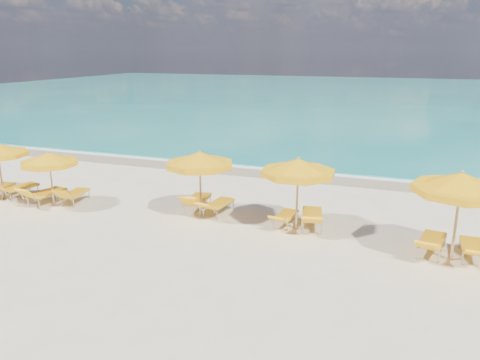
% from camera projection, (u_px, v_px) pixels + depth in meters
% --- Properties ---
extents(ground_plane, '(120.00, 120.00, 0.00)m').
position_uv_depth(ground_plane, '(225.00, 226.00, 15.61)').
color(ground_plane, beige).
extents(ocean, '(120.00, 80.00, 0.30)m').
position_uv_depth(ocean, '(365.00, 96.00, 59.06)').
color(ocean, '#167D74').
rests_on(ocean, ground).
extents(wet_sand_band, '(120.00, 2.60, 0.01)m').
position_uv_depth(wet_sand_band, '(282.00, 173.00, 22.30)').
color(wet_sand_band, tan).
rests_on(wet_sand_band, ground).
extents(foam_line, '(120.00, 1.20, 0.03)m').
position_uv_depth(foam_line, '(286.00, 169.00, 23.03)').
color(foam_line, white).
rests_on(foam_line, ground).
extents(whitecap_near, '(14.00, 0.36, 0.05)m').
position_uv_depth(whitecap_near, '(235.00, 133.00, 32.97)').
color(whitecap_near, white).
rests_on(whitecap_near, ground).
extents(whitecap_far, '(18.00, 0.30, 0.05)m').
position_uv_depth(whitecap_far, '(444.00, 129.00, 34.70)').
color(whitecap_far, white).
rests_on(whitecap_far, ground).
extents(umbrella_2, '(2.74, 2.74, 2.12)m').
position_uv_depth(umbrella_2, '(49.00, 159.00, 17.09)').
color(umbrella_2, tan).
rests_on(umbrella_2, ground).
extents(umbrella_3, '(2.40, 2.40, 2.39)m').
position_uv_depth(umbrella_3, '(200.00, 160.00, 15.94)').
color(umbrella_3, tan).
rests_on(umbrella_3, ground).
extents(umbrella_4, '(3.06, 3.06, 2.43)m').
position_uv_depth(umbrella_4, '(298.00, 168.00, 14.78)').
color(umbrella_4, tan).
rests_on(umbrella_4, ground).
extents(umbrella_5, '(2.71, 2.71, 2.60)m').
position_uv_depth(umbrella_5, '(461.00, 184.00, 12.49)').
color(umbrella_5, tan).
rests_on(umbrella_5, ground).
extents(lounger_1_left, '(0.74, 1.66, 0.70)m').
position_uv_depth(lounger_1_left, '(0.00, 190.00, 18.85)').
color(lounger_1_left, '#A5A8AD').
rests_on(lounger_1_left, ground).
extents(lounger_1_right, '(0.94, 1.89, 0.81)m').
position_uv_depth(lounger_1_right, '(19.00, 191.00, 18.66)').
color(lounger_1_right, '#A5A8AD').
rests_on(lounger_1_right, ground).
extents(lounger_2_left, '(0.83, 1.97, 0.89)m').
position_uv_depth(lounger_2_left, '(46.00, 197.00, 17.85)').
color(lounger_2_left, '#A5A8AD').
rests_on(lounger_2_left, ground).
extents(lounger_2_right, '(0.84, 1.79, 0.80)m').
position_uv_depth(lounger_2_right, '(75.00, 197.00, 17.91)').
color(lounger_2_right, '#A5A8AD').
rests_on(lounger_2_right, ground).
extents(lounger_3_left, '(0.90, 2.01, 0.90)m').
position_uv_depth(lounger_3_left, '(197.00, 204.00, 17.05)').
color(lounger_3_left, '#A5A8AD').
rests_on(lounger_3_left, ground).
extents(lounger_3_right, '(0.84, 1.91, 0.74)m').
position_uv_depth(lounger_3_right, '(218.00, 208.00, 16.70)').
color(lounger_3_right, '#A5A8AD').
rests_on(lounger_3_right, ground).
extents(lounger_4_left, '(0.68, 1.69, 0.64)m').
position_uv_depth(lounger_4_left, '(285.00, 220.00, 15.63)').
color(lounger_4_left, '#A5A8AD').
rests_on(lounger_4_left, ground).
extents(lounger_4_right, '(1.04, 2.13, 0.82)m').
position_uv_depth(lounger_4_right, '(312.00, 220.00, 15.43)').
color(lounger_4_right, '#A5A8AD').
rests_on(lounger_4_right, ground).
extents(lounger_5_left, '(0.96, 2.02, 0.80)m').
position_uv_depth(lounger_5_left, '(431.00, 246.00, 13.42)').
color(lounger_5_left, '#A5A8AD').
rests_on(lounger_5_left, ground).
extents(lounger_5_right, '(0.62, 1.80, 0.69)m').
position_uv_depth(lounger_5_right, '(471.00, 251.00, 13.13)').
color(lounger_5_right, '#A5A8AD').
rests_on(lounger_5_right, ground).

